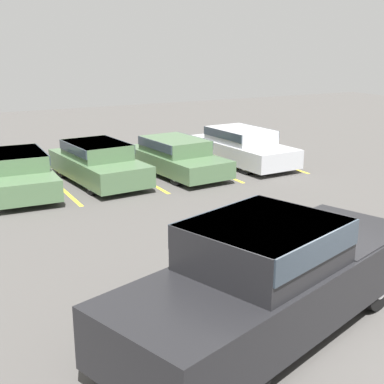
# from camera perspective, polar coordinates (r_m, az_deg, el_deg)

# --- Properties ---
(ground_plane) EXTENTS (60.00, 60.00, 0.00)m
(ground_plane) POSITION_cam_1_polar(r_m,az_deg,el_deg) (8.79, 12.99, -14.46)
(ground_plane) COLOR #4C4947
(stall_stripe_b) EXTENTS (0.12, 4.62, 0.01)m
(stall_stripe_b) POSITION_cam_1_polar(r_m,az_deg,el_deg) (17.08, -13.91, 0.54)
(stall_stripe_b) COLOR yellow
(stall_stripe_b) RESTS_ON ground_plane
(stall_stripe_c) EXTENTS (0.12, 4.62, 0.01)m
(stall_stripe_c) POSITION_cam_1_polar(r_m,az_deg,el_deg) (17.88, -5.68, 1.61)
(stall_stripe_c) COLOR yellow
(stall_stripe_c) RESTS_ON ground_plane
(stall_stripe_d) EXTENTS (0.12, 4.62, 0.01)m
(stall_stripe_d) POSITION_cam_1_polar(r_m,az_deg,el_deg) (19.01, 1.71, 2.54)
(stall_stripe_d) COLOR yellow
(stall_stripe_d) RESTS_ON ground_plane
(stall_stripe_e) EXTENTS (0.12, 4.62, 0.01)m
(stall_stripe_e) POSITION_cam_1_polar(r_m,az_deg,el_deg) (20.43, 8.19, 3.32)
(stall_stripe_e) COLOR yellow
(stall_stripe_e) RESTS_ON ground_plane
(pickup_truck) EXTENTS (6.28, 3.74, 1.86)m
(pickup_truck) POSITION_cam_1_polar(r_m,az_deg,el_deg) (8.35, 8.80, -8.74)
(pickup_truck) COLOR black
(pickup_truck) RESTS_ON ground_plane
(parked_sedan_a) EXTENTS (1.93, 4.34, 1.23)m
(parked_sedan_a) POSITION_cam_1_polar(r_m,az_deg,el_deg) (16.63, -18.21, 2.12)
(parked_sedan_a) COLOR #4C6B47
(parked_sedan_a) RESTS_ON ground_plane
(parked_sedan_b) EXTENTS (2.15, 4.46, 1.28)m
(parked_sedan_b) POSITION_cam_1_polar(r_m,az_deg,el_deg) (17.29, -10.01, 3.26)
(parked_sedan_b) COLOR #4C6B47
(parked_sedan_b) RESTS_ON ground_plane
(parked_sedan_c) EXTENTS (2.14, 4.50, 1.21)m
(parked_sedan_c) POSITION_cam_1_polar(r_m,az_deg,el_deg) (18.10, -1.75, 3.95)
(parked_sedan_c) COLOR #4C6B47
(parked_sedan_c) RESTS_ON ground_plane
(parked_sedan_d) EXTENTS (2.10, 4.68, 1.30)m
(parked_sedan_d) POSITION_cam_1_polar(r_m,az_deg,el_deg) (19.66, 5.28, 4.97)
(parked_sedan_d) COLOR #B7BABF
(parked_sedan_d) RESTS_ON ground_plane
(wheel_stop_curb) EXTENTS (1.98, 0.20, 0.14)m
(wheel_stop_curb) POSITION_cam_1_polar(r_m,az_deg,el_deg) (21.20, -4.01, 4.08)
(wheel_stop_curb) COLOR #B7B2A8
(wheel_stop_curb) RESTS_ON ground_plane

